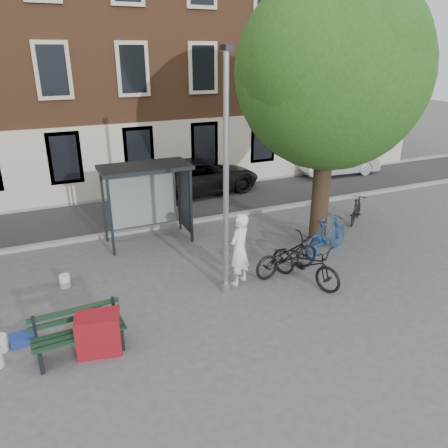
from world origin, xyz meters
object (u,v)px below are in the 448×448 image
object	(u,v)px
bench	(79,335)
bike_a	(287,255)
car_silver	(338,161)
bike_b	(327,235)
lamppost	(226,191)
bus_shelter	(157,184)
car_dark	(199,176)
painter	(239,249)
notice_sign	(315,210)
bike_c	(305,263)
red_stand	(99,333)
bike_d	(356,210)

from	to	relation	value
bench	bike_a	world-z (taller)	bike_a
bike_a	car_silver	world-z (taller)	car_silver
bench	car_silver	bearing A→B (deg)	30.85
bench	bike_b	world-z (taller)	bike_b
lamppost	bike_a	bearing A→B (deg)	4.82
bus_shelter	car_dark	xyz separation A→B (m)	(3.12, 4.29, -1.14)
lamppost	car_silver	xyz separation A→B (m)	(10.17, 8.34, -2.09)
painter	notice_sign	xyz separation A→B (m)	(3.50, 1.49, 0.13)
bus_shelter	notice_sign	distance (m)	5.25
lamppost	bike_c	distance (m)	3.12
bike_b	bike_c	world-z (taller)	bike_b
bike_b	bike_c	distance (m)	2.17
bike_a	bike_b	distance (m)	1.99
car_silver	red_stand	size ratio (longest dim) A/B	4.69
bike_a	notice_sign	distance (m)	2.60
bus_shelter	bench	distance (m)	6.33
bus_shelter	bike_b	bearing A→B (deg)	-36.06
bike_b	car_dark	distance (m)	7.67
bike_a	notice_sign	world-z (taller)	notice_sign
car_silver	notice_sign	xyz separation A→B (m)	(-6.17, -6.62, 0.44)
bus_shelter	bike_a	size ratio (longest dim) A/B	1.32
bike_c	notice_sign	distance (m)	2.94
bike_b	notice_sign	size ratio (longest dim) A/B	1.23
lamppost	bike_b	distance (m)	4.52
lamppost	car_dark	bearing A→B (deg)	73.33
bus_shelter	car_dark	world-z (taller)	bus_shelter
red_stand	bench	bearing A→B (deg)	163.37
bus_shelter	notice_sign	xyz separation A→B (m)	(4.61, -2.38, -0.78)
bench	car_dark	size ratio (longest dim) A/B	0.34
bike_a	bike_b	bearing A→B (deg)	-76.66
lamppost	red_stand	xyz separation A→B (m)	(-3.50, -1.22, -2.33)
painter	bike_a	bearing A→B (deg)	146.01
bike_a	painter	bearing A→B (deg)	80.79
lamppost	bus_shelter	xyz separation A→B (m)	(-0.61, 4.11, -0.87)
painter	bench	world-z (taller)	painter
bike_a	bike_c	bearing A→B (deg)	-173.20
bench	painter	bearing A→B (deg)	13.92
lamppost	bike_b	bearing A→B (deg)	12.37
car_dark	red_stand	size ratio (longest dim) A/B	6.19
bike_b	red_stand	xyz separation A→B (m)	(-7.37, -2.07, -0.16)
lamppost	car_silver	world-z (taller)	lamppost
bike_b	car_silver	distance (m)	9.80
bus_shelter	bike_c	size ratio (longest dim) A/B	1.28
bike_a	bike_b	size ratio (longest dim) A/B	1.07
bike_d	bike_a	bearing A→B (deg)	79.30
notice_sign	car_silver	bearing A→B (deg)	30.98
lamppost	bench	size ratio (longest dim) A/B	3.20
bus_shelter	bike_d	xyz separation A→B (m)	(7.11, -1.54, -1.43)
bench	red_stand	xyz separation A→B (m)	(0.38, -0.11, 0.00)
lamppost	bike_b	world-z (taller)	lamppost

